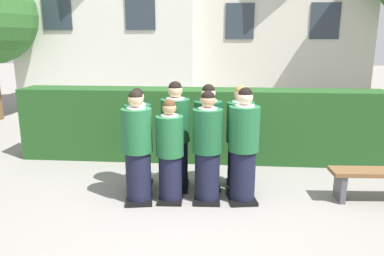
% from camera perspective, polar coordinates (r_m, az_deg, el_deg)
% --- Properties ---
extents(ground_plane, '(60.00, 60.00, 0.00)m').
position_cam_1_polar(ground_plane, '(5.54, -0.23, -11.26)').
color(ground_plane, gray).
extents(student_front_row_0, '(0.46, 0.56, 1.66)m').
position_cam_1_polar(student_front_row_0, '(5.31, -8.51, -3.39)').
color(student_front_row_0, black).
rests_on(student_front_row_0, ground).
extents(student_front_row_1, '(0.40, 0.45, 1.53)m').
position_cam_1_polar(student_front_row_1, '(5.29, -3.46, -4.06)').
color(student_front_row_1, black).
rests_on(student_front_row_1, ground).
extents(student_front_row_2, '(0.43, 0.52, 1.64)m').
position_cam_1_polar(student_front_row_2, '(5.27, 2.42, -3.44)').
color(student_front_row_2, black).
rests_on(student_front_row_2, ground).
extents(student_front_row_3, '(0.46, 0.56, 1.69)m').
position_cam_1_polar(student_front_row_3, '(5.31, 8.04, -3.17)').
color(student_front_row_3, black).
rests_on(student_front_row_3, ground).
extents(student_rear_row_0, '(0.42, 0.49, 1.61)m').
position_cam_1_polar(student_rear_row_0, '(5.82, -8.32, -2.09)').
color(student_rear_row_0, black).
rests_on(student_rear_row_0, ground).
extents(student_rear_row_1, '(0.45, 0.55, 1.72)m').
position_cam_1_polar(student_rear_row_1, '(5.71, -2.57, -1.68)').
color(student_rear_row_1, black).
rests_on(student_rear_row_1, ground).
extents(student_rear_row_2, '(0.44, 0.52, 1.68)m').
position_cam_1_polar(student_rear_row_2, '(5.75, 2.51, -1.81)').
color(student_rear_row_2, black).
rests_on(student_rear_row_2, ground).
extents(student_rear_row_3, '(0.43, 0.52, 1.66)m').
position_cam_1_polar(student_rear_row_3, '(5.82, 7.48, -1.85)').
color(student_rear_row_3, black).
rests_on(student_rear_row_3, ground).
extents(hedge, '(7.00, 0.70, 1.40)m').
position_cam_1_polar(hedge, '(7.17, 1.14, 0.52)').
color(hedge, '#214C1E').
rests_on(hedge, ground).
extents(school_building_main, '(6.20, 3.21, 6.41)m').
position_cam_1_polar(school_building_main, '(13.76, 13.01, 17.35)').
color(school_building_main, beige).
rests_on(school_building_main, ground).
extents(school_building_annex, '(6.03, 3.25, 6.80)m').
position_cam_1_polar(school_building_annex, '(13.30, -12.26, 18.37)').
color(school_building_annex, silver).
rests_on(school_building_annex, ground).
extents(wooden_bench, '(1.42, 0.43, 0.48)m').
position_cam_1_polar(wooden_bench, '(6.06, 27.17, -7.03)').
color(wooden_bench, brown).
rests_on(wooden_bench, ground).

